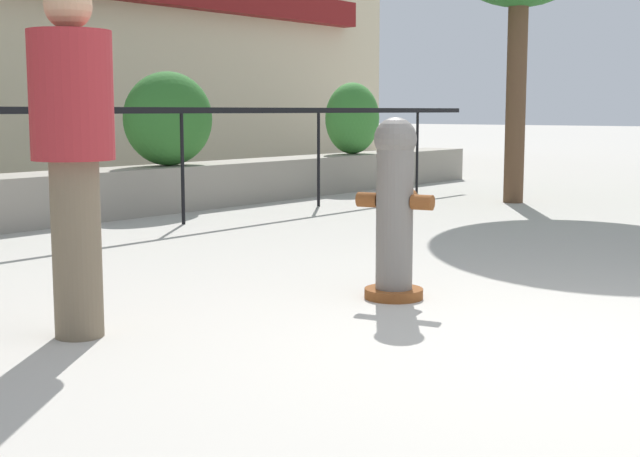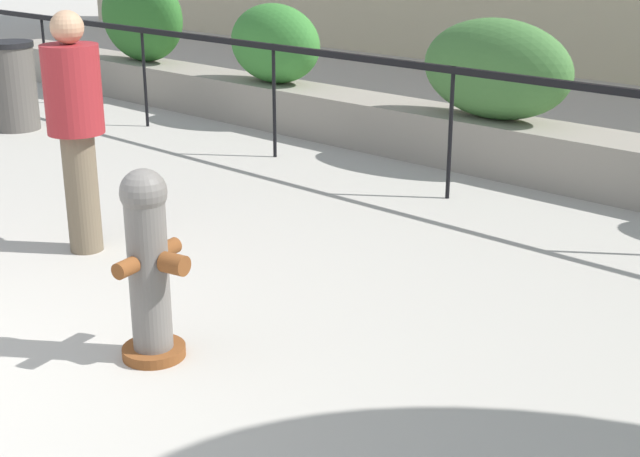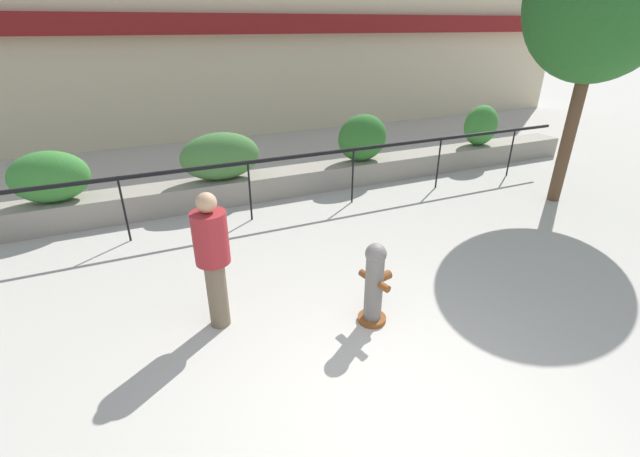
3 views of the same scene
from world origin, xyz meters
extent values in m
plane|color=#B2ADA3|center=(0.00, 0.00, 0.00)|extent=(120.00, 120.00, 0.00)
cylinder|color=black|center=(2.14, 4.90, 0.57)|extent=(0.04, 0.04, 1.15)
cylinder|color=black|center=(4.29, 4.90, 0.57)|extent=(0.04, 0.04, 1.15)
cylinder|color=black|center=(6.43, 4.90, 0.57)|extent=(0.04, 0.04, 1.15)
ellipsoid|color=#2D6B28|center=(2.96, 6.00, 1.03)|extent=(1.19, 0.67, 1.05)
ellipsoid|color=#387F33|center=(6.44, 6.00, 1.01)|extent=(0.96, 0.65, 1.01)
cylinder|color=brown|center=(0.52, 1.31, 0.03)|extent=(0.42, 0.42, 0.06)
cylinder|color=slate|center=(0.52, 1.31, 0.48)|extent=(0.26, 0.26, 0.85)
sphere|color=slate|center=(0.52, 1.31, 0.95)|extent=(0.25, 0.25, 0.25)
cylinder|color=brown|center=(0.70, 1.35, 0.59)|extent=(0.16, 0.14, 0.11)
cylinder|color=brown|center=(0.56, 1.14, 0.59)|extent=(0.11, 0.14, 0.09)
cylinder|color=brown|center=(0.49, 1.48, 0.59)|extent=(0.11, 0.14, 0.09)
cylinder|color=brown|center=(6.11, 3.30, 1.31)|extent=(0.24, 0.24, 2.61)
cylinder|color=brown|center=(-1.21, 2.03, 0.44)|extent=(0.34, 0.34, 0.88)
cylinder|color=maroon|center=(-1.21, 2.03, 1.19)|extent=(0.57, 0.57, 0.62)
sphere|color=tan|center=(-1.21, 2.03, 1.61)|extent=(0.23, 0.23, 0.23)
camera|label=1|loc=(-3.85, -1.61, 1.12)|focal=50.00mm
camera|label=2|loc=(4.22, -1.35, 2.29)|focal=50.00mm
camera|label=3|loc=(-1.84, -2.38, 3.36)|focal=24.00mm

